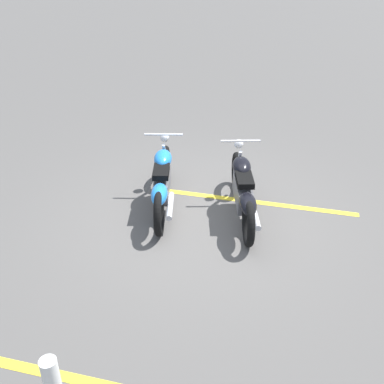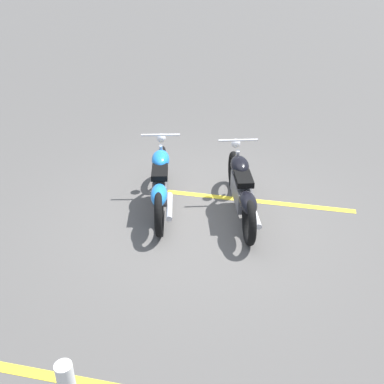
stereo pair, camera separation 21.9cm
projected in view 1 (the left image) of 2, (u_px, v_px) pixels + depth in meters
name	position (u px, v px, depth m)	size (l,w,h in m)	color
ground_plane	(198.00, 216.00, 7.14)	(60.00, 60.00, 0.00)	#514F4C
motorcycle_bright_foreground	(162.00, 182.00, 7.16)	(2.19, 0.80, 1.04)	black
motorcycle_dark_foreground	(243.00, 190.00, 6.94)	(2.18, 0.84, 1.04)	black
parking_stripe_near	(257.00, 202.00, 7.51)	(3.20, 0.12, 0.01)	yellow
parking_stripe_mid	(82.00, 380.00, 4.55)	(3.20, 0.12, 0.01)	yellow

